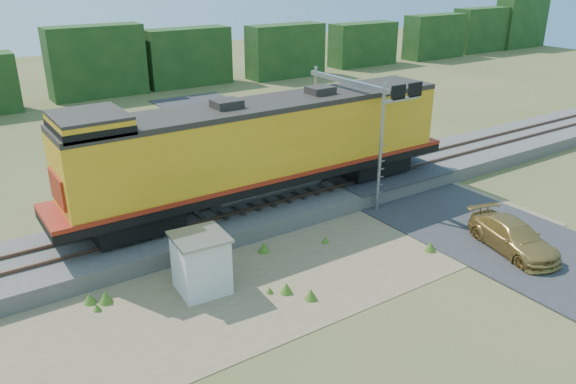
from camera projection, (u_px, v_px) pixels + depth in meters
ground at (352, 256)px, 24.93m from camera, size 140.00×140.00×0.00m
ballast at (279, 204)px, 29.39m from camera, size 70.00×5.00×0.80m
rails at (279, 195)px, 29.21m from camera, size 70.00×1.54×0.16m
dirt_shoulder at (309, 264)px, 24.28m from camera, size 26.00×8.00×0.03m
road at (447, 213)px, 29.08m from camera, size 7.00×66.00×0.86m
tree_line_north at (94, 66)px, 52.98m from camera, size 130.00×3.00×6.50m
weed_clumps at (286, 278)px, 23.20m from camera, size 15.00×6.20×0.56m
locomotive at (262, 147)px, 27.64m from camera, size 21.54×3.29×5.56m
shed at (201, 263)px, 21.90m from camera, size 2.18×2.18×2.42m
signal_gantry at (359, 107)px, 29.54m from camera, size 2.67×6.20×6.72m
car at (513, 237)px, 25.15m from camera, size 3.06×5.10×1.39m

